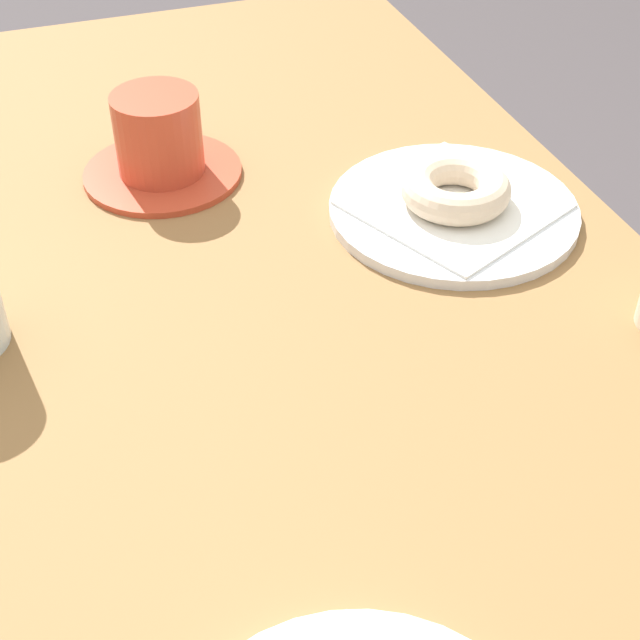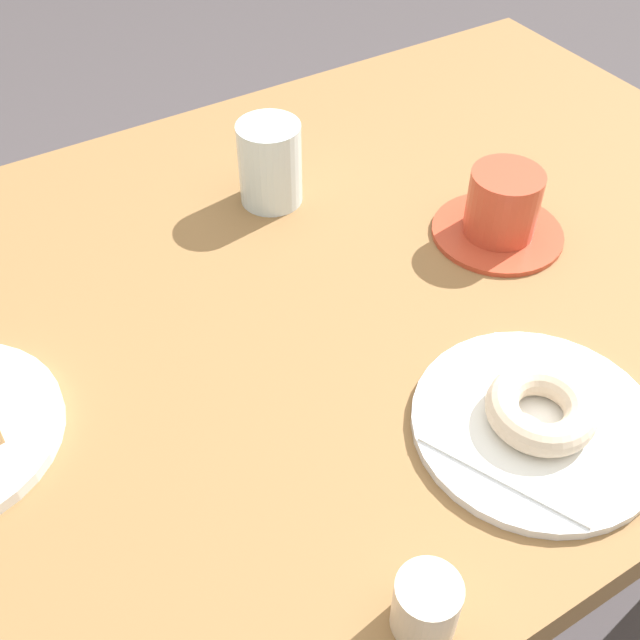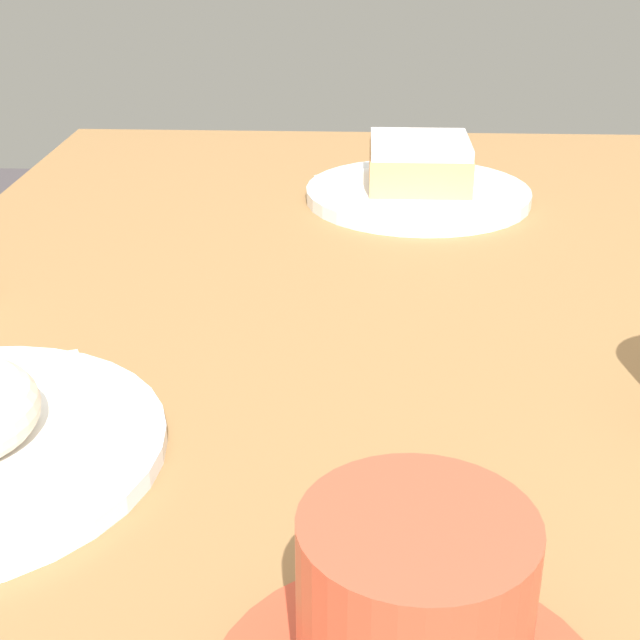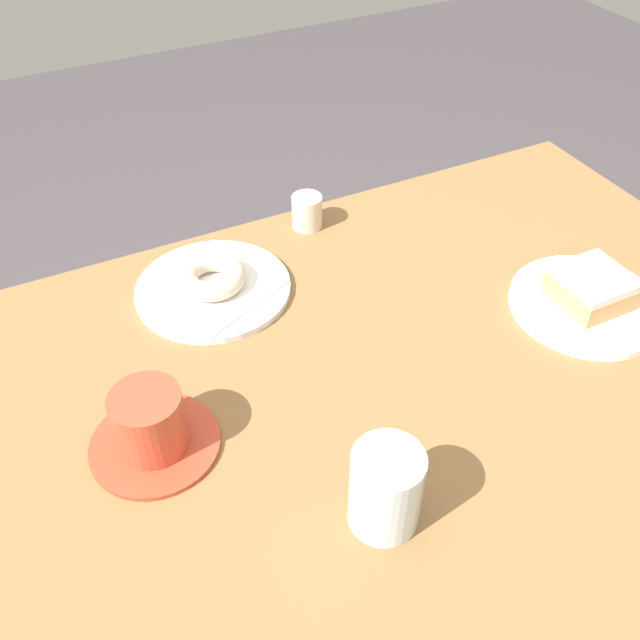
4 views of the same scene
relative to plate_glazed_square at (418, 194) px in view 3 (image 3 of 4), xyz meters
name	(u,v)px [view 3 (image 3 of 4)]	position (x,y,z in m)	size (l,w,h in m)	color
table	(441,503)	(0.37, 0.00, -0.09)	(1.28, 0.81, 0.72)	brown
plate_glazed_square	(418,194)	(0.00, 0.00, 0.00)	(0.21, 0.21, 0.01)	white
napkin_glazed_square	(418,187)	(0.00, 0.00, 0.01)	(0.15, 0.15, 0.00)	white
donut_glazed_square	(419,162)	(0.00, 0.00, 0.03)	(0.09, 0.09, 0.04)	tan
coffee_cup	(413,630)	(0.61, -0.03, 0.03)	(0.15, 0.15, 0.08)	#BB4028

